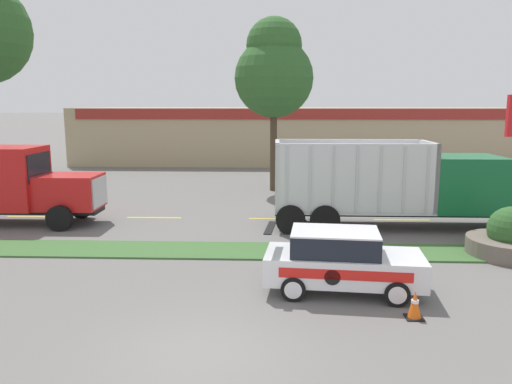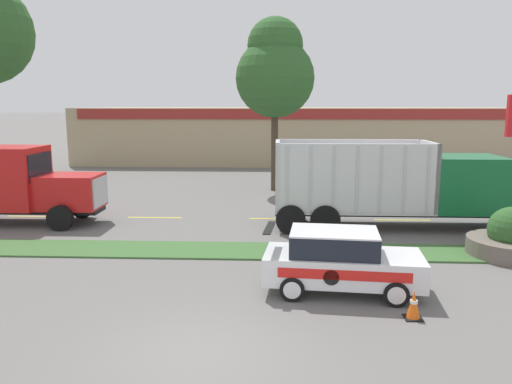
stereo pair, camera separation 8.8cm
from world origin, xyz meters
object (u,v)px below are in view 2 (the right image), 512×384
Objects in this scene: dump_truck_lead at (435,189)px; rally_car at (340,261)px; stone_planter at (511,240)px; traffic_cone at (414,305)px.

dump_truck_lead is 8.59m from rally_car.
stone_planter is at bearing -70.14° from dump_truck_lead.
rally_car is (-4.61, -7.22, -0.74)m from dump_truck_lead.
dump_truck_lead is 16.79× the size of traffic_cone.
rally_car is at bearing -122.54° from dump_truck_lead.
stone_planter is at bearing 29.81° from rally_car.
traffic_cone is (1.50, -1.65, -0.53)m from rally_car.
rally_car is at bearing 132.27° from traffic_cone.
traffic_cone is at bearing -47.73° from rally_car.
dump_truck_lead reaches higher than traffic_cone.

